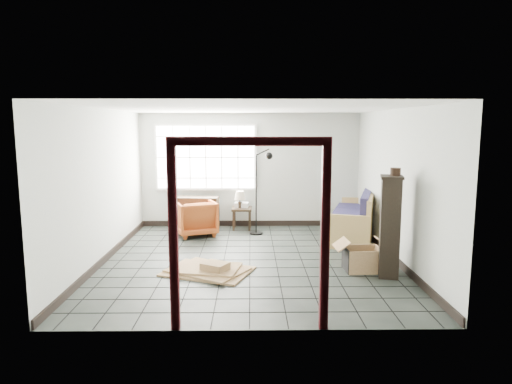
{
  "coord_description": "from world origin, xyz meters",
  "views": [
    {
      "loc": [
        0.01,
        -7.68,
        2.32
      ],
      "look_at": [
        0.11,
        0.3,
        1.15
      ],
      "focal_mm": 32.0,
      "sensor_mm": 36.0,
      "label": 1
    }
  ],
  "objects_px": {
    "futon_sofa": "(356,220)",
    "side_table": "(242,212)",
    "tall_shelf": "(390,226)",
    "armchair": "(196,216)"
  },
  "relations": [
    {
      "from": "futon_sofa",
      "to": "tall_shelf",
      "type": "relative_size",
      "value": 1.51
    },
    {
      "from": "side_table",
      "to": "futon_sofa",
      "type": "bearing_deg",
      "value": -17.81
    },
    {
      "from": "futon_sofa",
      "to": "armchair",
      "type": "xyz_separation_m",
      "value": [
        -3.37,
        0.21,
        0.05
      ]
    },
    {
      "from": "futon_sofa",
      "to": "side_table",
      "type": "height_order",
      "value": "futon_sofa"
    },
    {
      "from": "side_table",
      "to": "tall_shelf",
      "type": "relative_size",
      "value": 0.31
    },
    {
      "from": "futon_sofa",
      "to": "tall_shelf",
      "type": "distance_m",
      "value": 2.54
    },
    {
      "from": "armchair",
      "to": "side_table",
      "type": "xyz_separation_m",
      "value": [
        0.97,
        0.56,
        -0.01
      ]
    },
    {
      "from": "futon_sofa",
      "to": "tall_shelf",
      "type": "xyz_separation_m",
      "value": [
        -0.07,
        -2.5,
        0.44
      ]
    },
    {
      "from": "futon_sofa",
      "to": "side_table",
      "type": "xyz_separation_m",
      "value": [
        -2.4,
        0.77,
        0.05
      ]
    },
    {
      "from": "side_table",
      "to": "tall_shelf",
      "type": "xyz_separation_m",
      "value": [
        2.33,
        -3.27,
        0.4
      ]
    }
  ]
}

